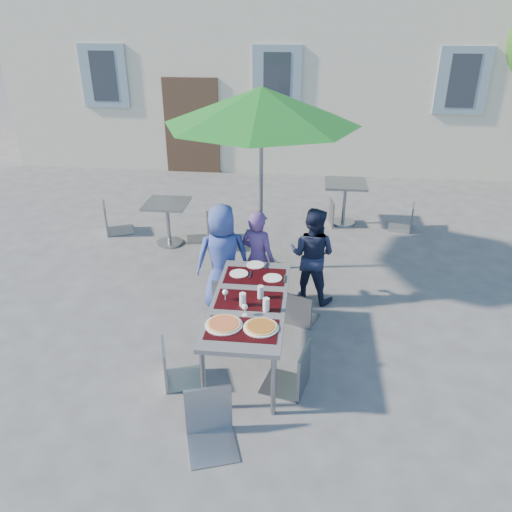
# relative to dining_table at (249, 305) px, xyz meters

# --- Properties ---
(ground) EXTENTS (90.00, 90.00, 0.00)m
(ground) POSITION_rel_dining_table_xyz_m (-0.26, -0.36, -0.70)
(ground) COLOR #474749
(ground) RESTS_ON ground
(dining_table) EXTENTS (0.80, 1.85, 0.76)m
(dining_table) POSITION_rel_dining_table_xyz_m (0.00, 0.00, 0.00)
(dining_table) COLOR #404045
(dining_table) RESTS_ON ground
(pizza_near_left) EXTENTS (0.37, 0.37, 0.03)m
(pizza_near_left) POSITION_rel_dining_table_xyz_m (-0.19, -0.51, 0.07)
(pizza_near_left) COLOR white
(pizza_near_left) RESTS_ON dining_table
(pizza_near_right) EXTENTS (0.35, 0.35, 0.03)m
(pizza_near_right) POSITION_rel_dining_table_xyz_m (0.18, -0.51, 0.07)
(pizza_near_right) COLOR white
(pizza_near_right) RESTS_ON dining_table
(glassware) EXTENTS (0.52, 0.42, 0.15)m
(glassware) POSITION_rel_dining_table_xyz_m (0.04, -0.10, 0.13)
(glassware) COLOR silver
(glassware) RESTS_ON dining_table
(place_settings) EXTENTS (0.67, 0.53, 0.01)m
(place_settings) POSITION_rel_dining_table_xyz_m (0.00, 0.64, 0.06)
(place_settings) COLOR white
(place_settings) RESTS_ON dining_table
(child_0) EXTENTS (0.80, 0.64, 1.42)m
(child_0) POSITION_rel_dining_table_xyz_m (-0.48, 1.08, 0.01)
(child_0) COLOR #354893
(child_0) RESTS_ON ground
(child_1) EXTENTS (0.57, 0.49, 1.33)m
(child_1) POSITION_rel_dining_table_xyz_m (-0.04, 1.18, -0.03)
(child_1) COLOR #583B78
(child_1) RESTS_ON ground
(child_2) EXTENTS (0.72, 0.56, 1.31)m
(child_2) POSITION_rel_dining_table_xyz_m (0.67, 1.39, -0.04)
(child_2) COLOR #1A2039
(child_2) RESTS_ON ground
(chair_0) EXTENTS (0.45, 0.45, 0.96)m
(chair_0) POSITION_rel_dining_table_xyz_m (-0.37, 0.93, -0.13)
(chair_0) COLOR gray
(chair_0) RESTS_ON ground
(chair_1) EXTENTS (0.44, 0.44, 0.91)m
(chair_1) POSITION_rel_dining_table_xyz_m (-0.02, 0.88, -0.17)
(chair_1) COLOR gray
(chair_1) RESTS_ON ground
(chair_2) EXTENTS (0.48, 0.48, 0.84)m
(chair_2) POSITION_rel_dining_table_xyz_m (0.54, 0.76, -0.21)
(chair_2) COLOR gray
(chair_2) RESTS_ON ground
(chair_3) EXTENTS (0.51, 0.50, 0.89)m
(chair_3) POSITION_rel_dining_table_xyz_m (-0.74, -0.50, -0.18)
(chair_3) COLOR gray
(chair_3) RESTS_ON ground
(chair_4) EXTENTS (0.53, 0.53, 0.98)m
(chair_4) POSITION_rel_dining_table_xyz_m (0.52, -0.47, -0.12)
(chair_4) COLOR gray
(chair_4) RESTS_ON ground
(chair_5) EXTENTS (0.55, 0.55, 0.98)m
(chair_5) POSITION_rel_dining_table_xyz_m (-0.20, -1.25, -0.12)
(chair_5) COLOR gray
(chair_5) RESTS_ON ground
(patio_umbrella) EXTENTS (2.68, 2.68, 2.67)m
(patio_umbrella) POSITION_rel_dining_table_xyz_m (-0.10, 2.18, 1.71)
(patio_umbrella) COLOR #989A9F
(patio_umbrella) RESTS_ON ground
(cafe_table_0) EXTENTS (0.69, 0.69, 0.74)m
(cafe_table_0) POSITION_rel_dining_table_xyz_m (-1.73, 2.91, -0.19)
(cafe_table_0) COLOR #989A9F
(cafe_table_0) RESTS_ON ground
(bg_chair_l_0) EXTENTS (0.61, 0.61, 1.03)m
(bg_chair_l_0) POSITION_rel_dining_table_xyz_m (-2.86, 3.30, -0.09)
(bg_chair_l_0) COLOR gray
(bg_chair_l_0) RESTS_ON ground
(bg_chair_r_0) EXTENTS (0.47, 0.47, 0.86)m
(bg_chair_r_0) POSITION_rel_dining_table_xyz_m (-1.20, 3.15, -0.20)
(bg_chair_r_0) COLOR gray
(bg_chair_r_0) RESTS_ON ground
(cafe_table_1) EXTENTS (0.74, 0.74, 0.79)m
(cafe_table_1) POSITION_rel_dining_table_xyz_m (1.23, 4.14, -0.14)
(cafe_table_1) COLOR #989A9F
(cafe_table_1) RESTS_ON ground
(bg_chair_l_1) EXTENTS (0.43, 0.43, 0.86)m
(bg_chair_l_1) POSITION_rel_dining_table_xyz_m (1.10, 4.07, -0.20)
(bg_chair_l_1) COLOR gray
(bg_chair_l_1) RESTS_ON ground
(bg_chair_r_1) EXTENTS (0.48, 0.47, 0.90)m
(bg_chair_r_1) POSITION_rel_dining_table_xyz_m (2.34, 4.00, -0.17)
(bg_chair_r_1) COLOR gray
(bg_chair_r_1) RESTS_ON ground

